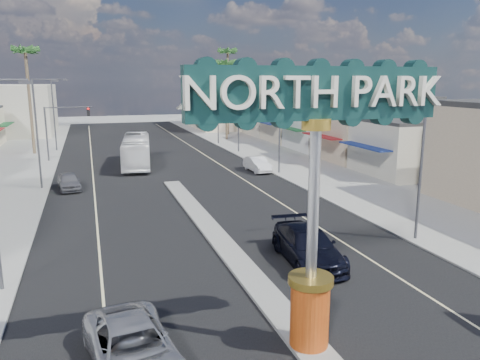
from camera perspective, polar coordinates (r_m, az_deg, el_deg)
ground at (r=42.36m, az=-8.59°, el=-0.10°), size 160.00×160.00×0.00m
road at (r=42.36m, az=-8.59°, el=-0.10°), size 20.00×120.00×0.01m
median_island at (r=27.22m, az=-2.93°, el=-6.78°), size 1.30×30.00×0.16m
sidewalk_right at (r=46.64m, az=8.62°, el=1.10°), size 8.00×120.00×0.12m
storefront_row_right at (r=62.26m, az=11.65°, el=6.49°), size 12.00×42.00×6.00m
backdrop_far_right at (r=90.66m, az=0.45°, el=9.09°), size 20.00×20.00×8.00m
gateway_sign at (r=14.77m, az=9.08°, el=0.32°), size 8.20×1.50×9.15m
traffic_signal_left at (r=55.13m, az=-20.73°, el=6.58°), size 5.09×0.45×6.00m
traffic_signal_right at (r=57.29m, az=-1.93°, el=7.54°), size 5.09×0.45×6.00m
streetlight_l_mid at (r=41.23m, az=-23.33°, el=5.84°), size 2.03×0.22×9.00m
streetlight_l_far at (r=63.11m, az=-21.63°, el=7.85°), size 2.03×0.22×9.00m
streetlight_r_near at (r=27.24m, az=21.07°, el=3.23°), size 2.03×0.22×9.00m
streetlight_r_mid at (r=44.46m, az=4.68°, el=7.18°), size 2.03×0.22×9.00m
streetlight_r_far at (r=65.26m, az=-2.84°, el=8.80°), size 2.03×0.22×9.00m
palm_left_far at (r=61.26m, az=-24.68°, el=13.53°), size 2.60×2.60×13.10m
palm_right_mid at (r=69.72m, az=-1.68°, el=13.57°), size 2.60×2.60×12.10m
palm_right_far at (r=76.10m, az=-1.51°, el=14.80°), size 2.60×2.60×14.10m
suv_left at (r=15.75m, az=-12.92°, el=-19.41°), size 3.16×5.71×1.51m
suv_right at (r=23.61m, az=8.25°, el=-7.92°), size 2.89×6.08×1.71m
car_parked_left at (r=40.93m, az=-20.14°, el=-0.15°), size 2.18×4.31×1.41m
car_parked_right at (r=46.06m, az=2.14°, el=1.93°), size 1.68×4.43×1.44m
city_bus at (r=50.12m, az=-12.52°, el=3.49°), size 4.00×11.64×3.18m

